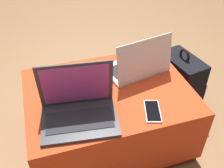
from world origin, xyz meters
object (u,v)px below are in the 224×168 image
at_px(cell_phone, 153,111).
at_px(laptop_far, 138,65).
at_px(backpack, 180,83).
at_px(wrist_brace, 86,76).
at_px(laptop_near, 78,108).

bearing_deg(cell_phone, laptop_far, -81.87).
distance_m(laptop_far, backpack, 0.43).
xyz_separation_m(cell_phone, backpack, (0.40, 0.38, -0.21)).
xyz_separation_m(backpack, wrist_brace, (-0.66, -0.05, 0.24)).
bearing_deg(laptop_near, backpack, 29.42).
distance_m(backpack, wrist_brace, 0.70).
xyz_separation_m(laptop_far, cell_phone, (-0.05, -0.33, -0.05)).
bearing_deg(cell_phone, backpack, -119.36).
bearing_deg(backpack, laptop_far, 87.60).
xyz_separation_m(laptop_near, backpack, (0.75, 0.30, -0.26)).
relative_size(laptop_near, backpack, 0.84).
relative_size(laptop_far, wrist_brace, 1.98).
relative_size(laptop_far, cell_phone, 2.31).
distance_m(laptop_far, wrist_brace, 0.31).
distance_m(laptop_far, cell_phone, 0.34).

